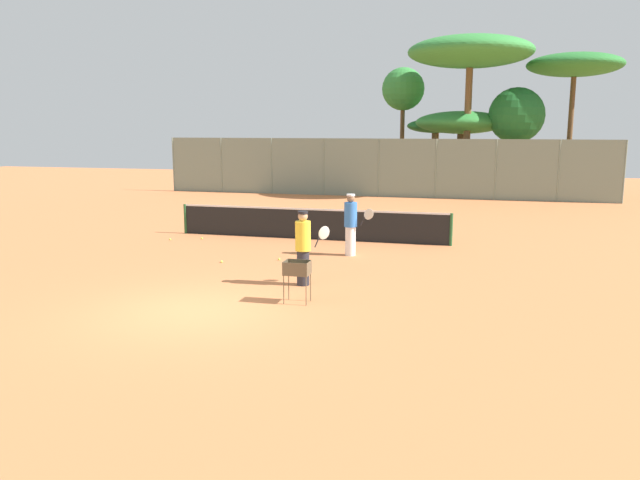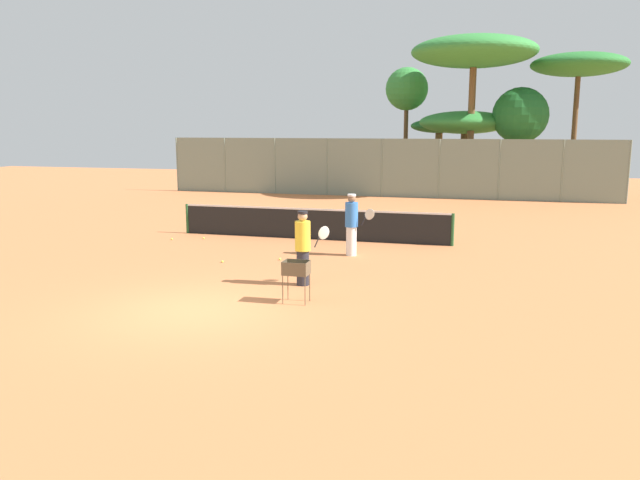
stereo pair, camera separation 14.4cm
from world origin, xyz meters
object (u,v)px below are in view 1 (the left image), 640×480
at_px(player_red_cap, 351,224).
at_px(ball_cart, 298,271).
at_px(player_white_outfit, 303,247).
at_px(tennis_net, 311,223).

distance_m(player_red_cap, ball_cart, 5.34).
bearing_deg(player_white_outfit, ball_cart, -115.39).
distance_m(player_white_outfit, player_red_cap, 3.82).
bearing_deg(ball_cart, tennis_net, 103.61).
bearing_deg(player_red_cap, tennis_net, 133.10).
bearing_deg(player_white_outfit, tennis_net, 66.88).
xyz_separation_m(player_red_cap, ball_cart, (-0.05, -5.33, -0.26)).
relative_size(player_red_cap, ball_cart, 1.98).
height_order(player_white_outfit, player_red_cap, player_red_cap).
distance_m(tennis_net, player_red_cap, 3.05).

